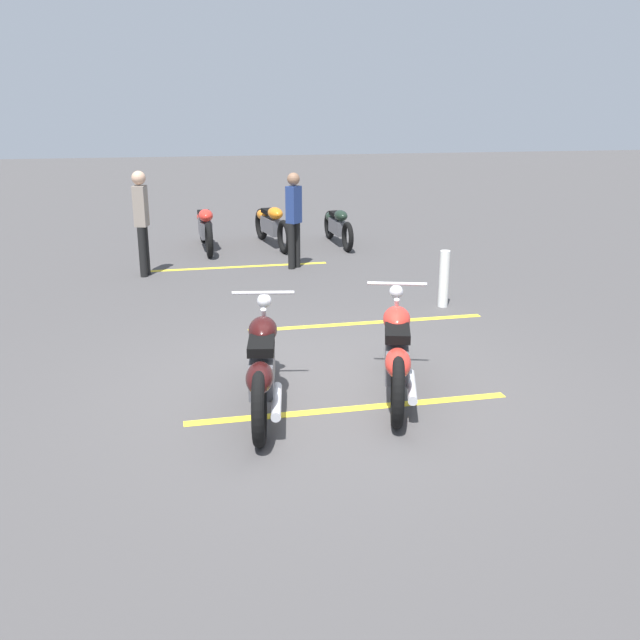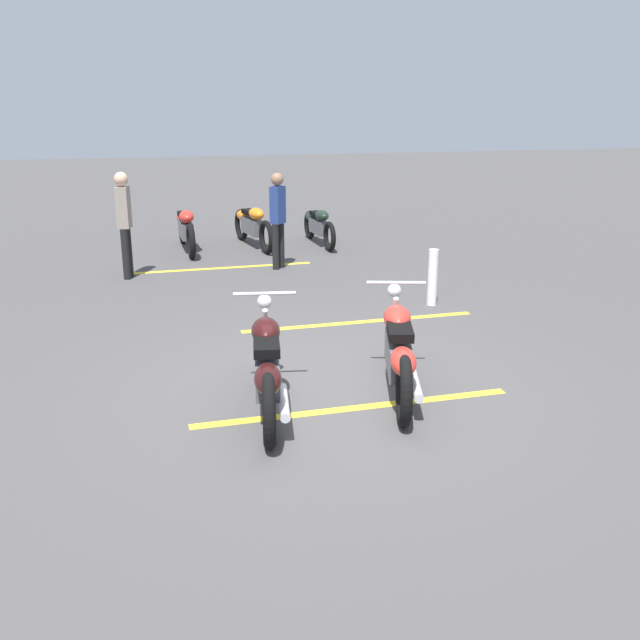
{
  "view_description": "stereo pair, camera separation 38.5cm",
  "coord_description": "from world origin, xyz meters",
  "px_view_note": "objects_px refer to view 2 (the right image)",
  "views": [
    {
      "loc": [
        -6.75,
        1.3,
        2.91
      ],
      "look_at": [
        0.34,
        0.0,
        0.65
      ],
      "focal_mm": 40.42,
      "sensor_mm": 36.0,
      "label": 1
    },
    {
      "loc": [
        -6.67,
        1.68,
        2.91
      ],
      "look_at": [
        0.34,
        0.0,
        0.65
      ],
      "focal_mm": 40.42,
      "sensor_mm": 36.0,
      "label": 2
    }
  ],
  "objects_px": {
    "motorcycle_bright_foreground": "(399,351)",
    "motorcycle_row_left": "(252,224)",
    "bystander_near_row": "(124,220)",
    "bollard_post": "(433,277)",
    "bystander_secondary": "(278,216)",
    "motorcycle_row_center": "(186,227)",
    "motorcycle_dark_foreground": "(267,366)",
    "motorcycle_row_far_left": "(318,225)"
  },
  "relations": [
    {
      "from": "motorcycle_dark_foreground",
      "to": "bollard_post",
      "type": "xyz_separation_m",
      "value": [
        3.08,
        -2.91,
        -0.05
      ]
    },
    {
      "from": "motorcycle_bright_foreground",
      "to": "motorcycle_dark_foreground",
      "type": "bearing_deg",
      "value": 110.09
    },
    {
      "from": "motorcycle_row_far_left",
      "to": "motorcycle_row_left",
      "type": "distance_m",
      "value": 1.33
    },
    {
      "from": "motorcycle_row_center",
      "to": "bystander_near_row",
      "type": "distance_m",
      "value": 2.36
    },
    {
      "from": "motorcycle_bright_foreground",
      "to": "motorcycle_row_center",
      "type": "distance_m",
      "value": 7.85
    },
    {
      "from": "motorcycle_row_far_left",
      "to": "bystander_secondary",
      "type": "height_order",
      "value": "bystander_secondary"
    },
    {
      "from": "motorcycle_bright_foreground",
      "to": "motorcycle_row_center",
      "type": "relative_size",
      "value": 1.0
    },
    {
      "from": "motorcycle_row_center",
      "to": "bystander_secondary",
      "type": "xyz_separation_m",
      "value": [
        -1.94,
        -1.47,
        0.47
      ]
    },
    {
      "from": "motorcycle_dark_foreground",
      "to": "motorcycle_row_far_left",
      "type": "xyz_separation_m",
      "value": [
        7.75,
        -2.33,
        -0.06
      ]
    },
    {
      "from": "motorcycle_row_left",
      "to": "bystander_secondary",
      "type": "relative_size",
      "value": 1.29
    },
    {
      "from": "bollard_post",
      "to": "bystander_near_row",
      "type": "bearing_deg",
      "value": 58.0
    },
    {
      "from": "bollard_post",
      "to": "motorcycle_row_left",
      "type": "bearing_deg",
      "value": 21.67
    },
    {
      "from": "bollard_post",
      "to": "motorcycle_bright_foreground",
      "type": "bearing_deg",
      "value": 152.22
    },
    {
      "from": "motorcycle_dark_foreground",
      "to": "motorcycle_row_left",
      "type": "xyz_separation_m",
      "value": [
        7.87,
        -1.01,
        -0.02
      ]
    },
    {
      "from": "bystander_near_row",
      "to": "motorcycle_dark_foreground",
      "type": "bearing_deg",
      "value": -62.82
    },
    {
      "from": "motorcycle_dark_foreground",
      "to": "motorcycle_row_center",
      "type": "height_order",
      "value": "motorcycle_dark_foreground"
    },
    {
      "from": "motorcycle_row_left",
      "to": "bystander_secondary",
      "type": "xyz_separation_m",
      "value": [
        -2.02,
        -0.16,
        0.48
      ]
    },
    {
      "from": "motorcycle_bright_foreground",
      "to": "bystander_secondary",
      "type": "bearing_deg",
      "value": 16.93
    },
    {
      "from": "motorcycle_bright_foreground",
      "to": "bollard_post",
      "type": "relative_size",
      "value": 2.67
    },
    {
      "from": "motorcycle_row_far_left",
      "to": "motorcycle_row_center",
      "type": "bearing_deg",
      "value": -94.67
    },
    {
      "from": "bystander_near_row",
      "to": "motorcycle_bright_foreground",
      "type": "bearing_deg",
      "value": -50.44
    },
    {
      "from": "motorcycle_bright_foreground",
      "to": "motorcycle_row_left",
      "type": "distance_m",
      "value": 7.76
    },
    {
      "from": "bystander_near_row",
      "to": "bystander_secondary",
      "type": "relative_size",
      "value": 1.05
    },
    {
      "from": "bystander_near_row",
      "to": "motorcycle_row_center",
      "type": "bearing_deg",
      "value": 75.92
    },
    {
      "from": "motorcycle_bright_foreground",
      "to": "motorcycle_dark_foreground",
      "type": "relative_size",
      "value": 0.98
    },
    {
      "from": "motorcycle_bright_foreground",
      "to": "motorcycle_row_center",
      "type": "height_order",
      "value": "motorcycle_bright_foreground"
    },
    {
      "from": "bystander_near_row",
      "to": "bollard_post",
      "type": "xyz_separation_m",
      "value": [
        -2.68,
        -4.29,
        -0.56
      ]
    },
    {
      "from": "motorcycle_dark_foreground",
      "to": "bystander_near_row",
      "type": "height_order",
      "value": "bystander_near_row"
    },
    {
      "from": "bystander_near_row",
      "to": "bollard_post",
      "type": "distance_m",
      "value": 5.09
    },
    {
      "from": "bystander_near_row",
      "to": "bollard_post",
      "type": "height_order",
      "value": "bystander_near_row"
    },
    {
      "from": "motorcycle_dark_foreground",
      "to": "motorcycle_row_center",
      "type": "xyz_separation_m",
      "value": [
        7.79,
        0.3,
        -0.01
      ]
    },
    {
      "from": "motorcycle_dark_foreground",
      "to": "motorcycle_row_left",
      "type": "height_order",
      "value": "motorcycle_dark_foreground"
    },
    {
      "from": "motorcycle_row_left",
      "to": "motorcycle_bright_foreground",
      "type": "bearing_deg",
      "value": -8.31
    },
    {
      "from": "motorcycle_row_center",
      "to": "motorcycle_row_left",
      "type": "bearing_deg",
      "value": 90.56
    },
    {
      "from": "motorcycle_bright_foreground",
      "to": "motorcycle_row_left",
      "type": "relative_size",
      "value": 1.02
    },
    {
      "from": "motorcycle_dark_foreground",
      "to": "motorcycle_row_left",
      "type": "relative_size",
      "value": 1.04
    },
    {
      "from": "motorcycle_bright_foreground",
      "to": "bystander_near_row",
      "type": "relative_size",
      "value": 1.26
    },
    {
      "from": "bystander_near_row",
      "to": "bollard_post",
      "type": "bearing_deg",
      "value": -18.28
    },
    {
      "from": "bystander_secondary",
      "to": "bollard_post",
      "type": "relative_size",
      "value": 2.02
    },
    {
      "from": "motorcycle_bright_foreground",
      "to": "motorcycle_dark_foreground",
      "type": "height_order",
      "value": "same"
    },
    {
      "from": "motorcycle_dark_foreground",
      "to": "motorcycle_row_far_left",
      "type": "relative_size",
      "value": 1.14
    },
    {
      "from": "motorcycle_dark_foreground",
      "to": "bystander_secondary",
      "type": "distance_m",
      "value": 5.98
    }
  ]
}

